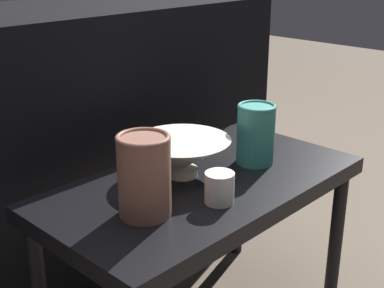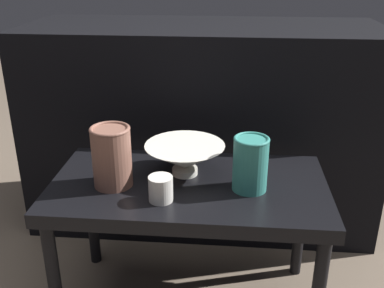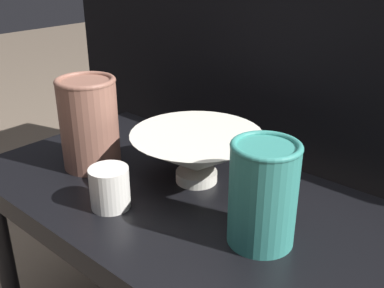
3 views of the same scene
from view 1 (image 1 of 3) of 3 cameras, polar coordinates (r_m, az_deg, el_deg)
name	(u,v)px [view 1 (image 1 of 3)]	position (r m, az deg, el deg)	size (l,w,h in m)	color
table	(203,198)	(1.27, 1.13, -5.79)	(0.77, 0.41, 0.42)	black
couch_backdrop	(70,138)	(1.65, -12.94, 0.59)	(1.30, 0.50, 0.77)	black
bowl	(182,154)	(1.25, -1.05, -1.10)	(0.23, 0.23, 0.09)	silver
vase_textured_left	(144,175)	(1.06, -5.12, -3.27)	(0.11, 0.11, 0.17)	brown
vase_colorful_right	(256,133)	(1.32, 6.82, 1.16)	(0.10, 0.10, 0.15)	teal
cup	(219,188)	(1.13, 2.95, -4.68)	(0.06, 0.06, 0.07)	silver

